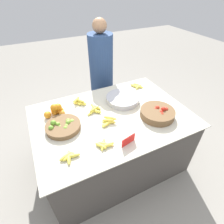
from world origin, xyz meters
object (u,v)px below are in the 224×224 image
(lime_bowl, at_px, (63,126))
(metal_bowl, at_px, (123,99))
(tomato_basket, at_px, (157,113))
(price_sign, at_px, (128,140))
(vendor_person, at_px, (102,78))

(lime_bowl, distance_m, metal_bowl, 0.77)
(tomato_basket, distance_m, metal_bowl, 0.45)
(metal_bowl, bearing_deg, tomato_basket, -63.99)
(metal_bowl, xyz_separation_m, price_sign, (-0.28, -0.62, 0.01))
(price_sign, bearing_deg, lime_bowl, 123.44)
(tomato_basket, xyz_separation_m, vendor_person, (-0.16, 1.16, -0.10))
(tomato_basket, bearing_deg, lime_bowl, 165.43)
(tomato_basket, xyz_separation_m, price_sign, (-0.48, -0.21, 0.00))
(metal_bowl, bearing_deg, price_sign, -114.31)
(metal_bowl, xyz_separation_m, vendor_person, (0.04, 0.75, -0.09))
(price_sign, height_order, vendor_person, vendor_person)
(metal_bowl, bearing_deg, vendor_person, 86.70)
(metal_bowl, relative_size, price_sign, 2.61)
(lime_bowl, relative_size, price_sign, 2.27)
(tomato_basket, height_order, price_sign, tomato_basket)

